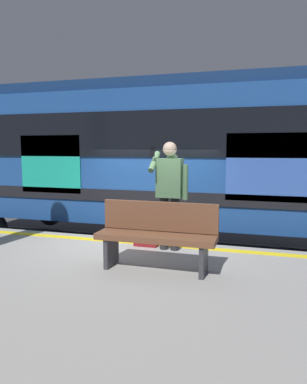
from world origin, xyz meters
name	(u,v)px	position (x,y,z in m)	size (l,w,h in m)	color
ground_plane	(141,287)	(0.00, 0.00, 0.00)	(24.89, 24.89, 0.00)	#3D3D3F
platform	(74,325)	(0.00, 2.43, 0.45)	(13.12, 4.86, 0.90)	gray
safety_line	(135,243)	(0.00, 0.30, 0.91)	(12.86, 0.16, 0.01)	yellow
track_rail_near	(164,258)	(0.00, -1.58, 0.08)	(17.06, 0.08, 0.16)	slate
track_rail_far	(178,242)	(0.00, -3.01, 0.08)	(17.06, 0.08, 0.16)	slate
train_carriage	(169,152)	(0.08, -2.29, 2.43)	(12.61, 3.13, 3.78)	#1E478C
passenger	(170,187)	(-0.66, 0.50, 1.92)	(0.57, 0.55, 1.73)	#262628
handbag	(146,237)	(-0.24, 0.41, 1.06)	(0.39, 0.36, 0.33)	maroon
bench	(157,233)	(-0.73, 1.45, 1.39)	(1.61, 0.44, 0.90)	brown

